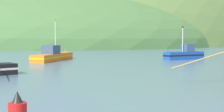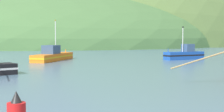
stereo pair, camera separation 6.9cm
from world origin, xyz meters
name	(u,v)px [view 2 (the right image)]	position (x,y,z in m)	size (l,w,h in m)	color
hill_far_right	(196,42)	(106.11, 240.90, 0.00)	(177.65, 142.12, 66.78)	#47703D
hill_mid_left	(46,45)	(-11.25, 152.08, 0.00)	(177.85, 142.28, 51.37)	#47703D
hill_far_left	(160,45)	(45.37, 145.66, 0.00)	(112.40, 89.92, 93.32)	#516B38
fishing_boat_orange	(53,56)	(-4.67, 43.19, 0.80)	(6.67, 11.77, 6.66)	orange
fishing_boat_blue	(185,54)	(17.38, 42.30, 0.86)	(7.67, 4.22, 5.58)	#19479E
channel_buoy	(16,112)	(-5.00, 4.72, 0.61)	(0.78, 0.78, 1.49)	red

